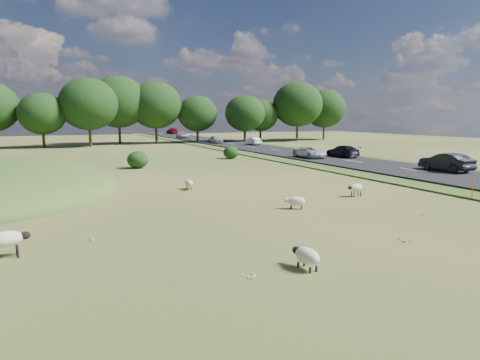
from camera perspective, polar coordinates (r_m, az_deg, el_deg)
name	(u,v)px	position (r m, az deg, el deg)	size (l,w,h in m)	color
ground	(149,169)	(40.05, -12.09, 1.47)	(160.00, 160.00, 0.00)	#35561A
road	(284,152)	(56.68, 5.84, 3.73)	(8.00, 150.00, 0.25)	black
treeline	(94,105)	(74.70, -18.91, 9.39)	(96.28, 14.66, 11.70)	black
shrubs	(134,157)	(44.35, -13.99, 3.03)	(26.11, 10.42, 1.59)	black
marker_post	(473,189)	(28.05, 28.59, -1.05)	(0.06, 0.06, 1.20)	#D8590C
sheep_0	(307,256)	(13.65, 8.87, -9.95)	(0.64, 1.24, 0.70)	beige
sheep_1	(7,239)	(16.40, -28.62, -6.95)	(1.35, 0.74, 0.95)	beige
sheep_2	(296,201)	(22.24, 7.42, -2.82)	(1.10, 0.98, 0.65)	beige
sheep_3	(189,183)	(28.14, -6.83, -0.45)	(0.57, 1.13, 0.64)	beige
sheep_4	(356,188)	(26.30, 15.20, -1.01)	(1.08, 0.50, 0.78)	beige
car_0	(310,152)	(47.95, 9.30, 3.71)	(2.07, 4.48, 1.25)	silver
car_1	(446,162)	(39.53, 25.80, 2.18)	(1.58, 4.54, 1.50)	black
car_2	(253,141)	(69.03, 1.77, 5.21)	(1.29, 3.69, 1.22)	white
car_3	(342,151)	(49.50, 13.50, 3.77)	(1.82, 4.48, 1.30)	black
car_4	(172,131)	(114.77, -9.01, 6.47)	(2.16, 5.31, 1.54)	maroon
car_5	(216,139)	(73.83, -3.25, 5.44)	(1.54, 3.82, 1.30)	#B8BBC0
car_7	(183,135)	(92.17, -7.60, 5.96)	(2.06, 4.47, 1.24)	silver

